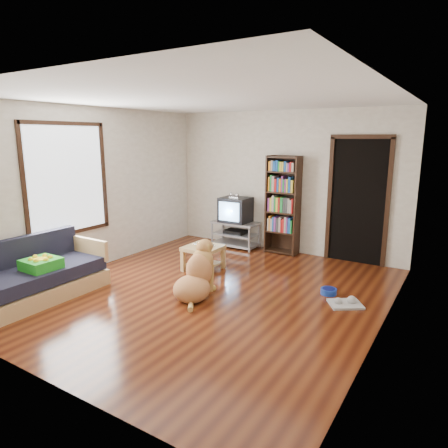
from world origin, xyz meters
The scene contains 18 objects.
ground centered at (0.00, 0.00, 0.00)m, with size 5.00×5.00×0.00m, color #5B260F.
ceiling centered at (0.00, 0.00, 2.60)m, with size 5.00×5.00×0.00m, color white.
wall_back centered at (0.00, 2.50, 1.30)m, with size 4.50×4.50×0.00m, color beige.
wall_front centered at (0.00, -2.50, 1.30)m, with size 4.50×4.50×0.00m, color beige.
wall_left centered at (-2.25, 0.00, 1.30)m, with size 5.00×5.00×0.00m, color beige.
wall_right centered at (2.25, 0.00, 1.30)m, with size 5.00×5.00×0.00m, color beige.
green_cushion centered at (-1.75, -1.37, 0.49)m, with size 0.42×0.42×0.14m, color green.
laptop centered at (-0.62, 0.71, 0.41)m, with size 0.35×0.23×0.03m, color silver.
dog_bowl centered at (1.44, 0.81, 0.04)m, with size 0.22×0.22×0.08m, color #163498.
grey_rag centered at (1.74, 0.56, 0.01)m, with size 0.40×0.32×0.03m, color #A2A2A2.
window centered at (-2.23, -0.50, 1.50)m, with size 0.03×1.46×1.70m.
doorway centered at (1.35, 2.48, 1.12)m, with size 1.03×0.05×2.19m.
tv_stand centered at (-0.90, 2.25, 0.27)m, with size 0.90×0.45×0.50m.
crt_tv centered at (-0.90, 2.27, 0.74)m, with size 0.55×0.52×0.58m.
bookshelf centered at (0.05, 2.34, 1.00)m, with size 0.60×0.30×1.80m.
sofa centered at (-1.87, -1.38, 0.26)m, with size 0.80×1.80×0.80m.
coffee_table centered at (-0.62, 0.74, 0.28)m, with size 0.55×0.55×0.40m.
dog centered at (-0.07, -0.21, 0.29)m, with size 0.53×0.93×0.78m.
Camera 1 is at (2.95, -4.35, 2.12)m, focal length 32.00 mm.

